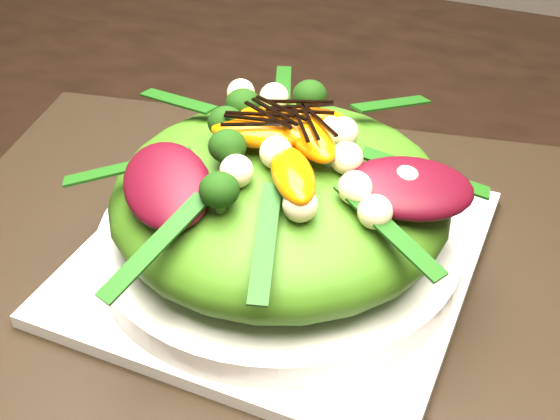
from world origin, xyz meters
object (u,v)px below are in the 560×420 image
at_px(orange_segment, 284,116).
at_px(plate_base, 280,254).
at_px(dining_table, 435,257).
at_px(salad_bowl, 280,238).
at_px(placemat, 280,261).
at_px(lettuce_mound, 280,197).

bearing_deg(orange_segment, plate_base, -72.34).
bearing_deg(dining_table, salad_bowl, -142.38).
distance_m(placemat, salad_bowl, 0.02).
relative_size(placemat, orange_segment, 8.62).
bearing_deg(orange_segment, salad_bowl, -72.34).
bearing_deg(salad_bowl, plate_base, 0.00).
xyz_separation_m(placemat, lettuce_mound, (0.00, 0.00, 0.06)).
bearing_deg(dining_table, placemat, -142.38).
bearing_deg(placemat, lettuce_mound, 0.00).
bearing_deg(placemat, dining_table, 37.62).
xyz_separation_m(plate_base, lettuce_mound, (0.00, 0.00, 0.05)).
xyz_separation_m(salad_bowl, orange_segment, (-0.01, 0.03, 0.08)).
bearing_deg(dining_table, orange_segment, -155.88).
relative_size(dining_table, placemat, 3.16).
height_order(salad_bowl, lettuce_mound, lettuce_mound).
distance_m(placemat, orange_segment, 0.10).
xyz_separation_m(salad_bowl, lettuce_mound, (0.00, 0.00, 0.03)).
relative_size(lettuce_mound, orange_segment, 3.75).
relative_size(placemat, plate_base, 2.01).
bearing_deg(plate_base, salad_bowl, 0.00).
distance_m(plate_base, salad_bowl, 0.01).
xyz_separation_m(placemat, plate_base, (0.00, 0.00, 0.01)).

